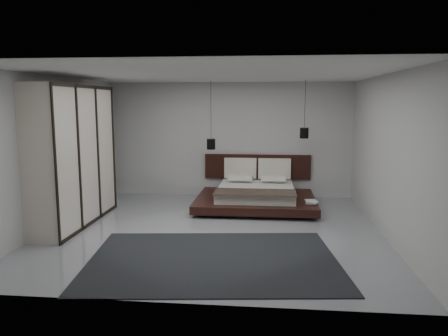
# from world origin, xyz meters

# --- Properties ---
(floor) EXTENTS (6.00, 6.00, 0.00)m
(floor) POSITION_xyz_m (0.00, 0.00, 0.00)
(floor) COLOR gray
(floor) RESTS_ON ground
(ceiling) EXTENTS (6.00, 6.00, 0.00)m
(ceiling) POSITION_xyz_m (0.00, 0.00, 2.80)
(ceiling) COLOR white
(ceiling) RESTS_ON wall_back
(wall_back) EXTENTS (6.00, 0.00, 6.00)m
(wall_back) POSITION_xyz_m (0.00, 3.00, 1.40)
(wall_back) COLOR #B5B5B3
(wall_back) RESTS_ON floor
(wall_front) EXTENTS (6.00, 0.00, 6.00)m
(wall_front) POSITION_xyz_m (0.00, -3.00, 1.40)
(wall_front) COLOR #B5B5B3
(wall_front) RESTS_ON floor
(wall_left) EXTENTS (0.00, 6.00, 6.00)m
(wall_left) POSITION_xyz_m (-3.00, 0.00, 1.40)
(wall_left) COLOR #B5B5B3
(wall_left) RESTS_ON floor
(wall_right) EXTENTS (0.00, 6.00, 6.00)m
(wall_right) POSITION_xyz_m (3.00, 0.00, 1.40)
(wall_right) COLOR #B5B5B3
(wall_right) RESTS_ON floor
(lattice_screen) EXTENTS (0.05, 0.90, 2.60)m
(lattice_screen) POSITION_xyz_m (-2.95, 2.45, 1.30)
(lattice_screen) COLOR black
(lattice_screen) RESTS_ON floor
(bed) EXTENTS (2.59, 2.31, 1.04)m
(bed) POSITION_xyz_m (0.71, 1.92, 0.28)
(bed) COLOR black
(bed) RESTS_ON floor
(book_lower) EXTENTS (0.29, 0.35, 0.03)m
(book_lower) POSITION_xyz_m (1.78, 1.29, 0.26)
(book_lower) COLOR #99724C
(book_lower) RESTS_ON bed
(book_upper) EXTENTS (0.26, 0.34, 0.02)m
(book_upper) POSITION_xyz_m (1.76, 1.26, 0.28)
(book_upper) COLOR #99724C
(book_upper) RESTS_ON book_lower
(pendant_left) EXTENTS (0.20, 0.20, 1.57)m
(pendant_left) POSITION_xyz_m (-0.35, 2.31, 1.36)
(pendant_left) COLOR black
(pendant_left) RESTS_ON ceiling
(pendant_right) EXTENTS (0.19, 0.19, 1.29)m
(pendant_right) POSITION_xyz_m (1.78, 2.31, 1.63)
(pendant_right) COLOR black
(pendant_right) RESTS_ON ceiling
(wardrobe) EXTENTS (0.63, 2.68, 2.63)m
(wardrobe) POSITION_xyz_m (-2.70, 0.15, 1.32)
(wardrobe) COLOR beige
(wardrobe) RESTS_ON floor
(rug) EXTENTS (3.92, 2.99, 0.02)m
(rug) POSITION_xyz_m (0.19, -1.57, 0.01)
(rug) COLOR black
(rug) RESTS_ON floor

